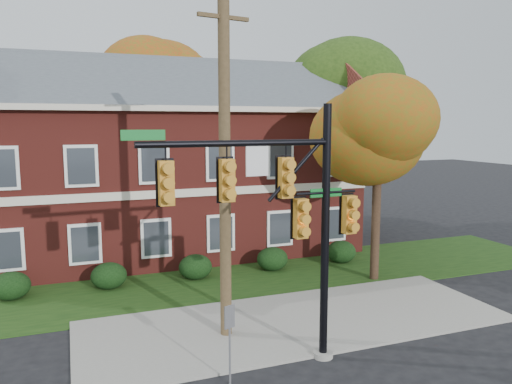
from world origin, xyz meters
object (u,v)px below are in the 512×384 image
object	(u,v)px
hedge_center	(195,267)
tree_right_rear	(355,96)
apartment_building	(169,154)
hedge_far_right	(341,252)
hedge_left	(109,276)
utility_pole	(225,167)
traffic_signal	(284,207)
hedge_far_left	(11,286)
tree_far_rear	(165,87)
tree_near_right	(386,119)
sign_post	(230,331)
hedge_right	(272,259)

from	to	relation	value
hedge_center	tree_right_rear	size ratio (longest dim) A/B	0.13
apartment_building	hedge_far_right	world-z (taller)	apartment_building
hedge_left	utility_pole	size ratio (longest dim) A/B	0.14
hedge_left	traffic_signal	world-z (taller)	traffic_signal
hedge_far_right	tree_right_rear	world-z (taller)	tree_right_rear
hedge_far_left	tree_far_rear	xyz separation A→B (m)	(8.34, 13.09, 8.32)
utility_pole	tree_near_right	bearing A→B (deg)	12.04
hedge_left	utility_pole	bearing A→B (deg)	-63.06
hedge_center	traffic_signal	distance (m)	9.09
tree_right_rear	utility_pole	distance (m)	17.10
apartment_building	tree_near_right	xyz separation A→B (m)	(7.22, -8.09, 1.68)
apartment_building	hedge_center	xyz separation A→B (m)	(0.00, -5.25, -4.46)
hedge_far_left	utility_pole	xyz separation A→B (m)	(6.50, -5.90, 4.68)
traffic_signal	hedge_left	bearing A→B (deg)	113.10
hedge_far_left	hedge_far_right	xyz separation A→B (m)	(14.00, 0.00, 0.00)
sign_post	hedge_far_right	bearing A→B (deg)	26.22
apartment_building	hedge_left	world-z (taller)	apartment_building
hedge_left	tree_far_rear	xyz separation A→B (m)	(4.84, 13.09, 8.32)
tree_right_rear	tree_far_rear	world-z (taller)	tree_far_rear
tree_near_right	traffic_signal	distance (m)	9.05
tree_right_rear	hedge_center	bearing A→B (deg)	-151.63
tree_near_right	tree_far_rear	xyz separation A→B (m)	(-5.88, 15.93, 2.17)
hedge_left	hedge_far_right	world-z (taller)	same
hedge_right	utility_pole	xyz separation A→B (m)	(-4.00, -5.90, 4.68)
hedge_left	utility_pole	xyz separation A→B (m)	(3.00, -5.90, 4.68)
tree_right_rear	apartment_building	bearing A→B (deg)	-175.67
hedge_right	utility_pole	world-z (taller)	utility_pole
hedge_center	hedge_far_right	size ratio (longest dim) A/B	1.00
apartment_building	hedge_far_left	size ratio (longest dim) A/B	13.43
apartment_building	tree_far_rear	size ratio (longest dim) A/B	1.63
hedge_left	tree_right_rear	bearing A→B (deg)	22.42
hedge_left	sign_post	distance (m)	9.02
apartment_building	hedge_right	world-z (taller)	apartment_building
hedge_far_right	apartment_building	bearing A→B (deg)	143.11
hedge_right	utility_pole	distance (m)	8.53
hedge_right	sign_post	size ratio (longest dim) A/B	0.68
hedge_far_left	tree_near_right	bearing A→B (deg)	-11.27
hedge_center	tree_near_right	xyz separation A→B (m)	(7.22, -2.83, 6.14)
utility_pole	sign_post	xyz separation A→B (m)	(-0.78, -2.80, -3.80)
apartment_building	hedge_far_right	size ratio (longest dim) A/B	13.43
utility_pole	sign_post	bearing A→B (deg)	-115.14
hedge_far_left	hedge_left	distance (m)	3.50
tree_right_rear	hedge_far_right	bearing A→B (deg)	-125.23
traffic_signal	utility_pole	size ratio (longest dim) A/B	0.68
tree_near_right	hedge_right	bearing A→B (deg)	142.72
tree_right_rear	utility_pole	size ratio (longest dim) A/B	1.03
hedge_center	tree_right_rear	distance (m)	14.94
hedge_center	utility_pole	size ratio (longest dim) A/B	0.14
hedge_center	tree_near_right	distance (m)	9.90
apartment_building	hedge_left	bearing A→B (deg)	-123.67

